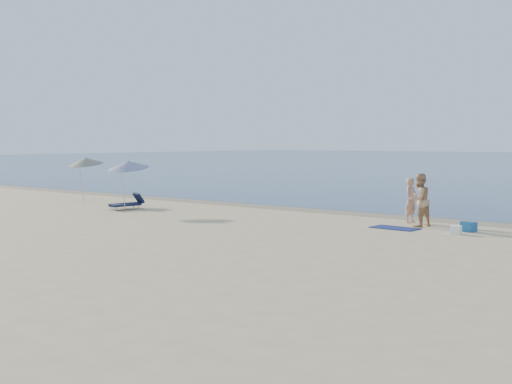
% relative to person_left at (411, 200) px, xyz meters
% --- Properties ---
extents(wet_sand_strip, '(240.00, 1.60, 0.00)m').
position_rel_person_left_xyz_m(wet_sand_strip, '(-3.88, 1.42, -0.85)').
color(wet_sand_strip, '#847254').
rests_on(wet_sand_strip, ground).
extents(person_left, '(0.46, 0.65, 1.69)m').
position_rel_person_left_xyz_m(person_left, '(0.00, 0.00, 0.00)').
color(person_left, tan).
rests_on(person_left, ground).
extents(person_right, '(0.99, 1.11, 1.91)m').
position_rel_person_left_xyz_m(person_right, '(0.69, -0.87, 0.11)').
color(person_right, tan).
rests_on(person_right, ground).
extents(beach_towel, '(1.66, 0.99, 0.03)m').
position_rel_person_left_xyz_m(beach_towel, '(0.22, -1.82, -0.83)').
color(beach_towel, '#0F194E').
rests_on(beach_towel, ground).
extents(white_bag, '(0.34, 0.30, 0.28)m').
position_rel_person_left_xyz_m(white_bag, '(2.41, -1.86, -0.71)').
color(white_bag, white).
rests_on(white_bag, ground).
extents(blue_cooler, '(0.56, 0.49, 0.33)m').
position_rel_person_left_xyz_m(blue_cooler, '(2.54, -1.02, -0.68)').
color(blue_cooler, '#1B5B95').
rests_on(blue_cooler, ground).
extents(umbrella_near, '(2.24, 2.26, 2.38)m').
position_rel_person_left_xyz_m(umbrella_near, '(-11.71, -3.56, 1.18)').
color(umbrella_near, silver).
rests_on(umbrella_near, ground).
extents(umbrella_far, '(2.05, 2.07, 2.39)m').
position_rel_person_left_xyz_m(umbrella_far, '(-16.58, -2.10, 1.20)').
color(umbrella_far, silver).
rests_on(umbrella_far, ground).
extents(lounger_left, '(0.86, 1.66, 0.70)m').
position_rel_person_left_xyz_m(lounger_left, '(-12.31, -3.11, -0.59)').
color(lounger_left, '#15163A').
rests_on(lounger_left, ground).
extents(lounger_right, '(0.76, 1.63, 0.69)m').
position_rel_person_left_xyz_m(lounger_right, '(-12.09, -3.31, -0.60)').
color(lounger_right, '#141C38').
rests_on(lounger_right, ground).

